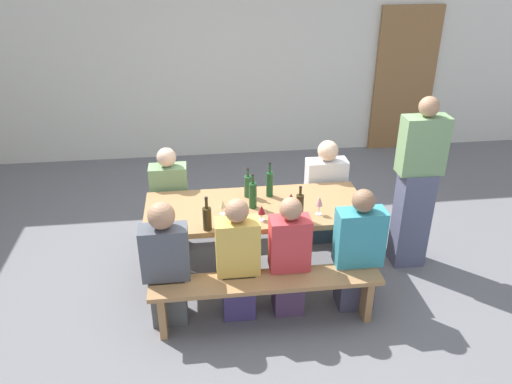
{
  "coord_description": "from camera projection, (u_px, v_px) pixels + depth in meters",
  "views": [
    {
      "loc": [
        -0.5,
        -4.09,
        3.02
      ],
      "look_at": [
        0.0,
        0.0,
        0.9
      ],
      "focal_mm": 35.87,
      "sensor_mm": 36.0,
      "label": 1
    }
  ],
  "objects": [
    {
      "name": "wine_bottle_0",
      "position": [
        270.0,
        184.0,
        4.83
      ],
      "size": [
        0.07,
        0.07,
        0.35
      ],
      "color": "#194723",
      "rests_on": "tasting_table"
    },
    {
      "name": "wine_glass_2",
      "position": [
        262.0,
        210.0,
        4.43
      ],
      "size": [
        0.07,
        0.07,
        0.14
      ],
      "color": "silver",
      "rests_on": "tasting_table"
    },
    {
      "name": "ground_plane",
      "position": [
        256.0,
        273.0,
        5.04
      ],
      "size": [
        24.0,
        24.0,
        0.0
      ],
      "primitive_type": "plane",
      "color": "slate"
    },
    {
      "name": "wine_glass_1",
      "position": [
        223.0,
        205.0,
        4.53
      ],
      "size": [
        0.06,
        0.06,
        0.14
      ],
      "color": "silver",
      "rests_on": "tasting_table"
    },
    {
      "name": "wine_bottle_3",
      "position": [
        253.0,
        195.0,
        4.63
      ],
      "size": [
        0.07,
        0.07,
        0.34
      ],
      "color": "#194723",
      "rests_on": "tasting_table"
    },
    {
      "name": "seated_guest_near_0",
      "position": [
        166.0,
        266.0,
        4.21
      ],
      "size": [
        0.39,
        0.24,
        1.14
      ],
      "rotation": [
        0.0,
        0.0,
        1.57
      ],
      "color": "#525454",
      "rests_on": "ground"
    },
    {
      "name": "wooden_door",
      "position": [
        404.0,
        80.0,
        7.5
      ],
      "size": [
        0.9,
        0.06,
        2.1
      ],
      "primitive_type": "cube",
      "color": "olive",
      "rests_on": "ground"
    },
    {
      "name": "wine_glass_0",
      "position": [
        291.0,
        198.0,
        4.61
      ],
      "size": [
        0.07,
        0.07,
        0.16
      ],
      "color": "silver",
      "rests_on": "tasting_table"
    },
    {
      "name": "tasting_table",
      "position": [
        256.0,
        214.0,
        4.73
      ],
      "size": [
        2.03,
        0.81,
        0.75
      ],
      "color": "#9E7247",
      "rests_on": "ground"
    },
    {
      "name": "wine_bottle_2",
      "position": [
        300.0,
        207.0,
        4.44
      ],
      "size": [
        0.07,
        0.07,
        0.32
      ],
      "color": "#332814",
      "rests_on": "tasting_table"
    },
    {
      "name": "seated_guest_near_1",
      "position": [
        238.0,
        262.0,
        4.28
      ],
      "size": [
        0.36,
        0.24,
        1.13
      ],
      "rotation": [
        0.0,
        0.0,
        1.57
      ],
      "color": "#42356C",
      "rests_on": "ground"
    },
    {
      "name": "seated_guest_far_0",
      "position": [
        170.0,
        203.0,
        5.2
      ],
      "size": [
        0.37,
        0.24,
        1.14
      ],
      "rotation": [
        0.0,
        0.0,
        -1.57
      ],
      "color": "#384D6E",
      "rests_on": "ground"
    },
    {
      "name": "wine_bottle_1",
      "position": [
        248.0,
        186.0,
        4.83
      ],
      "size": [
        0.07,
        0.07,
        0.29
      ],
      "color": "#234C2D",
      "rests_on": "tasting_table"
    },
    {
      "name": "wine_bottle_4",
      "position": [
        207.0,
        218.0,
        4.29
      ],
      "size": [
        0.08,
        0.08,
        0.31
      ],
      "color": "#332814",
      "rests_on": "tasting_table"
    },
    {
      "name": "seated_guest_near_2",
      "position": [
        289.0,
        259.0,
        4.33
      ],
      "size": [
        0.34,
        0.24,
        1.11
      ],
      "rotation": [
        0.0,
        0.0,
        1.57
      ],
      "color": "#4E3556",
      "rests_on": "ground"
    },
    {
      "name": "bench_far",
      "position": [
        248.0,
        207.0,
        5.5
      ],
      "size": [
        1.93,
        0.3,
        0.45
      ],
      "color": "#9E7247",
      "rests_on": "ground"
    },
    {
      "name": "seated_guest_near_3",
      "position": [
        358.0,
        253.0,
        4.39
      ],
      "size": [
        0.41,
        0.24,
        1.15
      ],
      "rotation": [
        0.0,
        0.0,
        1.57
      ],
      "color": "#3F3D53",
      "rests_on": "ground"
    },
    {
      "name": "seated_guest_far_1",
      "position": [
        325.0,
        194.0,
        5.37
      ],
      "size": [
        0.42,
        0.24,
        1.14
      ],
      "rotation": [
        0.0,
        0.0,
        -1.57
      ],
      "color": "#2A4150",
      "rests_on": "ground"
    },
    {
      "name": "bench_near",
      "position": [
        266.0,
        289.0,
        4.26
      ],
      "size": [
        1.93,
        0.3,
        0.45
      ],
      "color": "#9E7247",
      "rests_on": "ground"
    },
    {
      "name": "standing_host",
      "position": [
        416.0,
        188.0,
        4.85
      ],
      "size": [
        0.42,
        0.24,
        1.73
      ],
      "rotation": [
        0.0,
        0.0,
        3.14
      ],
      "color": "#515571",
      "rests_on": "ground"
    },
    {
      "name": "wine_glass_3",
      "position": [
        319.0,
        202.0,
        4.51
      ],
      "size": [
        0.06,
        0.06,
        0.18
      ],
      "color": "silver",
      "rests_on": "tasting_table"
    },
    {
      "name": "back_wall",
      "position": [
        228.0,
        44.0,
        7.09
      ],
      "size": [
        14.0,
        0.2,
        3.2
      ],
      "primitive_type": "cube",
      "color": "silver",
      "rests_on": "ground"
    }
  ]
}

